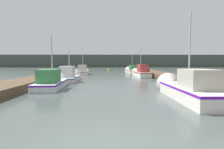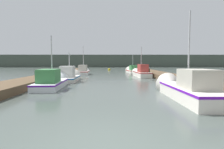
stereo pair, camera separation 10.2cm
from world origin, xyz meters
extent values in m
plane|color=#47514C|center=(0.00, 0.00, 0.00)|extent=(200.00, 200.00, 0.00)
cube|color=brown|center=(-6.54, 16.00, 0.25)|extent=(2.62, 40.00, 0.50)
cube|color=brown|center=(6.54, 16.00, 0.25)|extent=(2.62, 40.00, 0.50)
cube|color=#424C42|center=(0.00, 66.35, 2.24)|extent=(120.00, 16.00, 4.49)
cube|color=silver|center=(4.08, 4.76, 0.33)|extent=(1.71, 4.87, 0.66)
cube|color=#6515B4|center=(4.08, 4.76, 0.60)|extent=(1.74, 4.90, 0.10)
cone|color=silver|center=(4.07, 7.74, 0.33)|extent=(1.62, 1.09, 1.62)
cube|color=#B2AD9E|center=(4.08, 4.16, 1.10)|extent=(1.31, 1.70, 0.89)
cylinder|color=#B2B2B7|center=(4.08, 5.13, 2.55)|extent=(0.08, 0.08, 3.79)
cube|color=silver|center=(-4.20, 8.85, 0.24)|extent=(1.85, 4.45, 0.48)
cube|color=#5A179D|center=(-4.20, 8.85, 0.42)|extent=(1.88, 4.48, 0.10)
cone|color=silver|center=(-4.37, 11.51, 0.24)|extent=(1.56, 1.07, 1.50)
cube|color=#387A42|center=(-4.16, 8.31, 0.93)|extent=(1.35, 1.86, 0.91)
cylinder|color=#B2B2B7|center=(-4.22, 9.18, 2.14)|extent=(0.08, 0.08, 3.33)
cube|color=silver|center=(-3.96, 13.30, 0.23)|extent=(1.82, 4.22, 0.47)
cube|color=#155C9E|center=(-3.96, 13.30, 0.41)|extent=(1.85, 4.25, 0.10)
cone|color=silver|center=(-4.05, 15.90, 0.23)|extent=(1.63, 1.10, 1.59)
cube|color=silver|center=(-3.95, 12.78, 0.98)|extent=(1.27, 1.51, 1.03)
cylinder|color=#B2B2B7|center=(-3.97, 13.61, 1.68)|extent=(0.08, 0.08, 2.42)
cube|color=silver|center=(4.09, 18.35, 0.32)|extent=(1.64, 4.86, 0.64)
cube|color=maroon|center=(4.09, 18.35, 0.58)|extent=(1.67, 4.89, 0.10)
cone|color=silver|center=(3.93, 21.32, 0.32)|extent=(1.37, 1.24, 1.31)
cube|color=#99332D|center=(4.12, 17.75, 1.12)|extent=(1.10, 1.83, 0.97)
cylinder|color=#B2B2B7|center=(4.07, 18.71, 2.27)|extent=(0.08, 0.08, 3.27)
cube|color=silver|center=(-4.02, 22.80, 0.27)|extent=(1.89, 4.35, 0.54)
cube|color=red|center=(-4.02, 22.80, 0.48)|extent=(1.92, 4.38, 0.10)
cone|color=silver|center=(-4.18, 25.32, 0.27)|extent=(1.61, 0.89, 1.56)
cube|color=#B2AD9E|center=(-3.99, 22.26, 0.99)|extent=(1.32, 1.67, 0.89)
cylinder|color=#B2B2B7|center=(-4.04, 23.11, 2.46)|extent=(0.08, 0.08, 3.84)
cube|color=silver|center=(4.10, 26.76, 0.23)|extent=(2.16, 4.61, 0.46)
cube|color=#970D0D|center=(4.10, 26.76, 0.40)|extent=(2.19, 4.64, 0.10)
cone|color=silver|center=(3.85, 29.43, 0.23)|extent=(1.73, 1.05, 1.65)
cube|color=#387A42|center=(4.16, 26.20, 0.90)|extent=(1.46, 1.70, 0.87)
cylinder|color=#B2B2B7|center=(4.07, 27.09, 1.91)|extent=(0.08, 0.08, 2.90)
cylinder|color=#473523|center=(5.22, 19.18, 0.52)|extent=(0.22, 0.22, 1.04)
cylinder|color=silver|center=(5.22, 19.18, 1.06)|extent=(0.26, 0.26, 0.04)
cylinder|color=#473523|center=(-5.08, 27.74, 0.66)|extent=(0.31, 0.31, 1.32)
cylinder|color=silver|center=(-5.08, 27.74, 1.34)|extent=(0.36, 0.36, 0.04)
cylinder|color=#473523|center=(5.36, 29.01, 0.52)|extent=(0.24, 0.24, 1.04)
cylinder|color=silver|center=(5.36, 29.01, 1.06)|extent=(0.28, 0.28, 0.04)
sphere|color=gold|center=(-0.14, 36.01, 0.16)|extent=(0.57, 0.57, 0.57)
cylinder|color=black|center=(-0.14, 36.01, 0.69)|extent=(0.06, 0.06, 0.50)
camera|label=1|loc=(-0.01, -3.74, 1.88)|focal=28.00mm
camera|label=2|loc=(0.09, -3.74, 1.88)|focal=28.00mm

